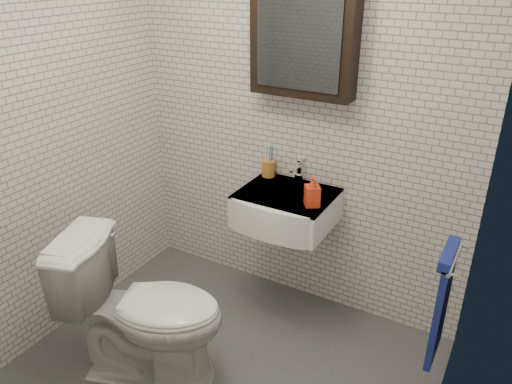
% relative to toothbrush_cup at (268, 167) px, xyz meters
% --- Properties ---
extents(ground, '(2.20, 2.00, 0.01)m').
position_rel_toothbrush_cup_xyz_m(ground, '(0.16, -0.94, -0.90)').
color(ground, '#44474B').
rests_on(ground, ground).
extents(room_shell, '(2.22, 2.02, 2.51)m').
position_rel_toothbrush_cup_xyz_m(room_shell, '(0.16, -0.94, 0.56)').
color(room_shell, silver).
rests_on(room_shell, ground).
extents(washbasin, '(0.55, 0.50, 0.20)m').
position_rel_toothbrush_cup_xyz_m(washbasin, '(0.21, -0.21, -0.15)').
color(washbasin, white).
rests_on(washbasin, room_shell).
extents(faucet, '(0.06, 0.20, 0.15)m').
position_rel_toothbrush_cup_xyz_m(faucet, '(0.21, -0.01, 0.01)').
color(faucet, silver).
rests_on(faucet, washbasin).
extents(mirror_cabinet, '(0.60, 0.15, 0.60)m').
position_rel_toothbrush_cup_xyz_m(mirror_cabinet, '(0.21, -0.01, 0.79)').
color(mirror_cabinet, black).
rests_on(mirror_cabinet, room_shell).
extents(towel_rail, '(0.09, 0.30, 0.58)m').
position_rel_toothbrush_cup_xyz_m(towel_rail, '(1.21, -0.59, -0.18)').
color(towel_rail, silver).
rests_on(towel_rail, room_shell).
extents(toothbrush_cup, '(0.10, 0.10, 0.23)m').
position_rel_toothbrush_cup_xyz_m(toothbrush_cup, '(0.00, 0.00, 0.00)').
color(toothbrush_cup, '#AC6E2B').
rests_on(toothbrush_cup, washbasin).
extents(soap_bottle, '(0.11, 0.11, 0.18)m').
position_rel_toothbrush_cup_xyz_m(soap_bottle, '(0.41, -0.25, 0.03)').
color(soap_bottle, orange).
rests_on(soap_bottle, washbasin).
extents(toilet, '(0.94, 0.72, 0.85)m').
position_rel_toothbrush_cup_xyz_m(toilet, '(-0.18, -1.03, -0.48)').
color(toilet, white).
rests_on(toilet, ground).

